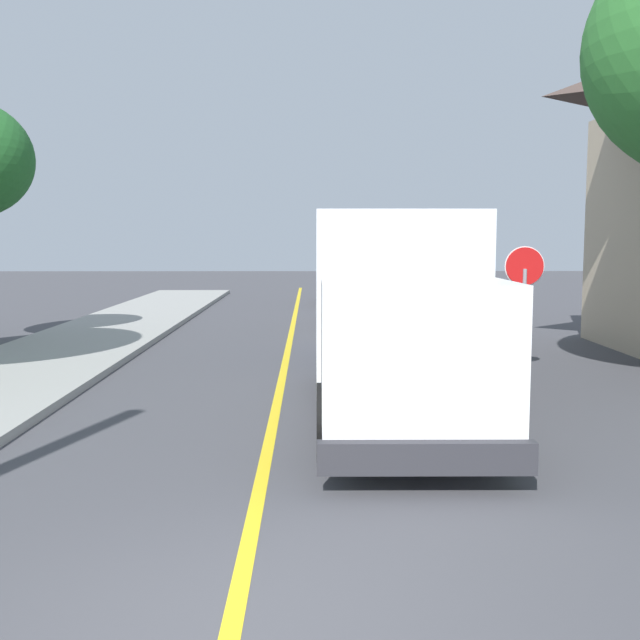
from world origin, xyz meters
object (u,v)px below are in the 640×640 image
at_px(box_truck, 392,305).
at_px(parked_car_far, 342,286).
at_px(stop_sign, 524,286).
at_px(parked_car_near, 390,324).
at_px(parked_car_mid, 352,299).

height_order(box_truck, parked_car_far, box_truck).
distance_m(box_truck, stop_sign, 4.40).
relative_size(parked_car_near, parked_car_mid, 1.00).
bearing_deg(parked_car_near, parked_car_mid, 94.00).
bearing_deg(stop_sign, parked_car_far, 99.80).
distance_m(parked_car_far, stop_sign, 17.34).
relative_size(box_truck, parked_car_far, 1.63).
xyz_separation_m(parked_car_near, parked_car_mid, (-0.51, 7.33, 0.00)).
xyz_separation_m(parked_car_mid, stop_sign, (2.93, -9.91, 1.06)).
bearing_deg(stop_sign, parked_car_near, 133.07).
height_order(box_truck, parked_car_mid, box_truck).
xyz_separation_m(parked_car_mid, parked_car_far, (-0.02, 7.15, 0.00)).
xyz_separation_m(parked_car_near, stop_sign, (2.41, -2.58, 1.06)).
bearing_deg(parked_car_near, box_truck, -95.73).
distance_m(parked_car_near, parked_car_mid, 7.35).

